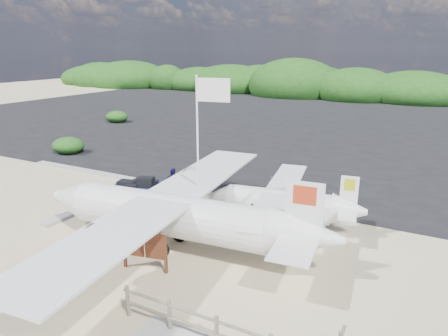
# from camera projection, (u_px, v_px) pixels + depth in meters

# --- Properties ---
(ground) EXTENTS (160.00, 160.00, 0.00)m
(ground) POSITION_uv_depth(u_px,v_px,m) (151.00, 230.00, 17.53)
(ground) COLOR beige
(asphalt_apron) EXTENTS (90.00, 50.00, 0.04)m
(asphalt_apron) POSITION_uv_depth(u_px,v_px,m) (323.00, 123.00, 43.00)
(asphalt_apron) COLOR #B2B2B2
(asphalt_apron) RESTS_ON ground
(lagoon) EXTENTS (9.00, 7.00, 0.40)m
(lagoon) POSITION_uv_depth(u_px,v_px,m) (41.00, 188.00, 22.81)
(lagoon) COLOR #B2B2B2
(lagoon) RESTS_ON ground
(vegetation_band) EXTENTS (124.00, 8.00, 4.40)m
(vegetation_band) POSITION_uv_depth(u_px,v_px,m) (362.00, 98.00, 64.22)
(vegetation_band) COLOR #B2B2B2
(vegetation_band) RESTS_ON ground
(baggage_cart) EXTENTS (3.10, 2.42, 1.37)m
(baggage_cart) POSITION_uv_depth(u_px,v_px,m) (141.00, 205.00, 20.32)
(baggage_cart) COLOR blue
(baggage_cart) RESTS_ON ground
(flagpole) EXTENTS (1.42, 0.77, 6.73)m
(flagpole) POSITION_uv_depth(u_px,v_px,m) (199.00, 236.00, 17.02)
(flagpole) COLOR white
(flagpole) RESTS_ON ground
(signboard) EXTENTS (1.82, 0.54, 1.50)m
(signboard) POSITION_uv_depth(u_px,v_px,m) (146.00, 270.00, 14.41)
(signboard) COLOR brown
(signboard) RESTS_ON ground
(crew_a) EXTENTS (0.74, 0.57, 1.81)m
(crew_a) POSITION_uv_depth(u_px,v_px,m) (180.00, 193.00, 19.47)
(crew_a) COLOR #171347
(crew_a) RESTS_ON ground
(crew_b) EXTENTS (0.90, 0.73, 1.76)m
(crew_b) POSITION_uv_depth(u_px,v_px,m) (201.00, 174.00, 22.57)
(crew_b) COLOR #171347
(crew_b) RESTS_ON ground
(crew_c) EXTENTS (1.18, 0.80, 1.86)m
(crew_c) POSITION_uv_depth(u_px,v_px,m) (174.00, 186.00, 20.46)
(crew_c) COLOR #171347
(crew_c) RESTS_ON ground
(aircraft_large) EXTENTS (16.10, 16.10, 4.43)m
(aircraft_large) POSITION_uv_depth(u_px,v_px,m) (448.00, 164.00, 27.72)
(aircraft_large) COLOR #B2B2B2
(aircraft_large) RESTS_ON ground
(aircraft_small) EXTENTS (8.26, 8.26, 2.59)m
(aircraft_small) POSITION_uv_depth(u_px,v_px,m) (210.00, 111.00, 50.94)
(aircraft_small) COLOR #B2B2B2
(aircraft_small) RESTS_ON ground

